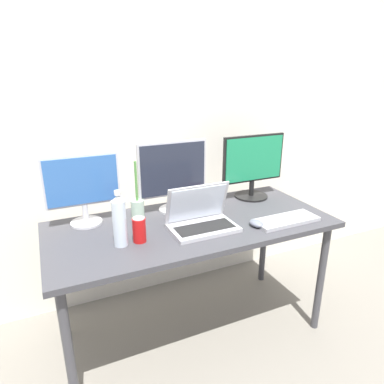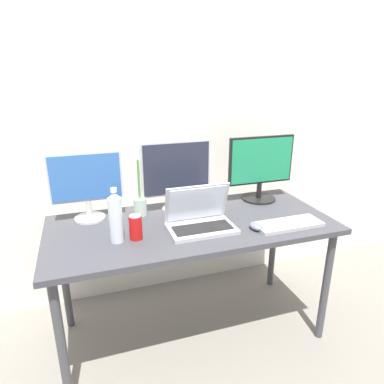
% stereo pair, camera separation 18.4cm
% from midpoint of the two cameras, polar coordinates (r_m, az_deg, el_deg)
% --- Properties ---
extents(ground_plane, '(16.00, 16.00, 0.00)m').
position_cam_midpoint_polar(ground_plane, '(2.31, -2.45, -22.06)').
color(ground_plane, gray).
extents(wall_back, '(7.00, 0.08, 2.60)m').
position_cam_midpoint_polar(wall_back, '(2.30, -8.59, 13.47)').
color(wall_back, silver).
rests_on(wall_back, ground).
extents(work_desk, '(1.56, 0.70, 0.74)m').
position_cam_midpoint_polar(work_desk, '(1.93, -2.74, -7.00)').
color(work_desk, '#424247').
rests_on(work_desk, ground).
extents(monitor_left, '(0.39, 0.17, 0.39)m').
position_cam_midpoint_polar(monitor_left, '(1.93, -20.41, 0.86)').
color(monitor_left, silver).
rests_on(monitor_left, work_desk).
extents(monitor_center, '(0.42, 0.17, 0.42)m').
position_cam_midpoint_polar(monitor_center, '(2.00, -5.84, 3.04)').
color(monitor_center, silver).
rests_on(monitor_center, work_desk).
extents(monitor_right, '(0.44, 0.22, 0.41)m').
position_cam_midpoint_polar(monitor_right, '(2.24, 7.85, 4.49)').
color(monitor_right, black).
rests_on(monitor_right, work_desk).
extents(laptop_silver, '(0.35, 0.23, 0.23)m').
position_cam_midpoint_polar(laptop_silver, '(1.82, -1.38, -4.45)').
color(laptop_silver, '#B7B7BC').
rests_on(laptop_silver, work_desk).
extents(keyboard_main, '(0.37, 0.15, 0.02)m').
position_cam_midpoint_polar(keyboard_main, '(1.96, 12.83, -4.65)').
color(keyboard_main, '#B2B2B7').
rests_on(keyboard_main, work_desk).
extents(mouse_by_keyboard, '(0.07, 0.10, 0.04)m').
position_cam_midpoint_polar(mouse_by_keyboard, '(1.87, 7.94, -5.28)').
color(mouse_by_keyboard, slate).
rests_on(mouse_by_keyboard, work_desk).
extents(water_bottle, '(0.07, 0.07, 0.28)m').
position_cam_midpoint_polar(water_bottle, '(1.67, -15.12, -4.69)').
color(water_bottle, silver).
rests_on(water_bottle, work_desk).
extents(soda_can_near_keyboard, '(0.07, 0.07, 0.13)m').
position_cam_midpoint_polar(soda_can_near_keyboard, '(2.00, 1.06, -2.00)').
color(soda_can_near_keyboard, red).
rests_on(soda_can_near_keyboard, work_desk).
extents(soda_can_by_laptop, '(0.07, 0.07, 0.13)m').
position_cam_midpoint_polar(soda_can_by_laptop, '(1.71, -11.86, -6.25)').
color(soda_can_by_laptop, red).
rests_on(soda_can_by_laptop, work_desk).
extents(bamboo_vase, '(0.08, 0.08, 0.33)m').
position_cam_midpoint_polar(bamboo_vase, '(1.99, -11.70, -2.49)').
color(bamboo_vase, '#B2D1B7').
rests_on(bamboo_vase, work_desk).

